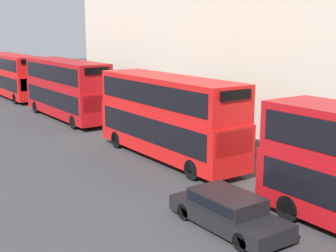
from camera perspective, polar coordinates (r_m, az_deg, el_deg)
The scene contains 5 objects.
bus_second_in_queue at distance 24.99m, azimuth 0.01°, elevation 1.46°, with size 2.59×10.52×4.48m.
bus_third_in_queue at distance 37.06m, azimuth -12.30°, elevation 4.67°, with size 2.59×10.94×4.54m.
bus_trailing at distance 49.82m, azimuth -18.36°, elevation 6.02°, with size 2.59×11.40×4.35m.
car_hatchback at distance 16.93m, azimuth 7.30°, elevation -10.10°, with size 1.83×4.73×1.29m.
pedestrian at distance 39.92m, azimuth -10.23°, elevation 2.67°, with size 0.36×0.36×1.56m.
Camera 1 is at (-12.40, -0.69, 7.02)m, focal length 50.00 mm.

